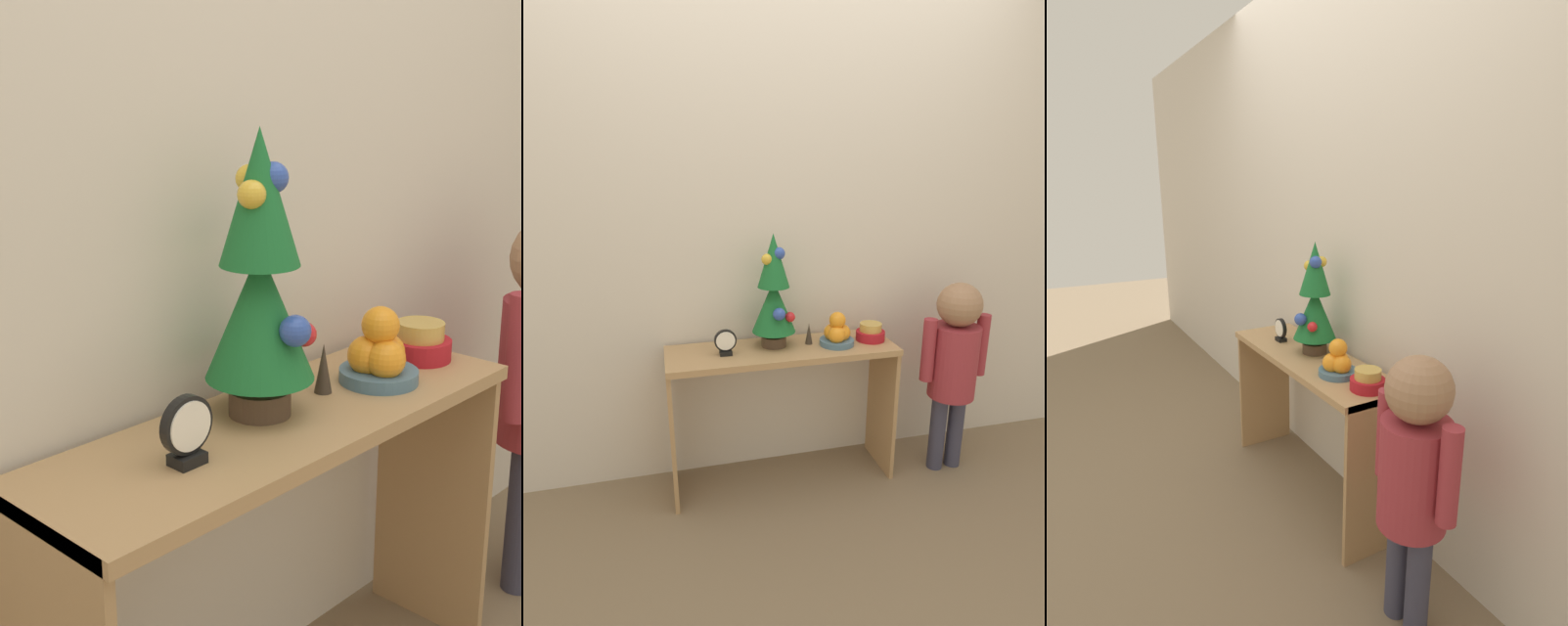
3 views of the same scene
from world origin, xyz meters
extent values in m
plane|color=#7A664C|center=(0.00, 0.00, 0.00)|extent=(12.00, 12.00, 0.00)
cube|color=beige|center=(0.00, 0.38, 1.25)|extent=(7.00, 0.05, 2.50)
cube|color=tan|center=(0.00, 0.17, 0.69)|extent=(1.08, 0.34, 0.03)
cube|color=tan|center=(-0.53, 0.17, 0.35)|extent=(0.02, 0.31, 0.71)
cube|color=tan|center=(0.53, 0.17, 0.35)|extent=(0.02, 0.31, 0.71)
cylinder|color=#4C3828|center=(-0.03, 0.21, 0.73)|extent=(0.12, 0.12, 0.05)
cylinder|color=brown|center=(-0.03, 0.21, 0.78)|extent=(0.02, 0.02, 0.04)
cone|color=#19662D|center=(-0.03, 0.21, 0.91)|extent=(0.21, 0.21, 0.25)
cone|color=#19662D|center=(-0.03, 0.21, 1.12)|extent=(0.15, 0.15, 0.25)
sphere|color=red|center=(0.03, 0.16, 0.86)|extent=(0.05, 0.05, 0.05)
sphere|color=gold|center=(-0.02, 0.24, 1.15)|extent=(0.05, 0.05, 0.05)
sphere|color=silver|center=(-0.04, 0.27, 0.85)|extent=(0.05, 0.05, 0.05)
sphere|color=#2D4CA8|center=(-0.02, 0.13, 0.89)|extent=(0.06, 0.06, 0.06)
sphere|color=#2D4CA8|center=(-0.01, 0.20, 1.15)|extent=(0.06, 0.06, 0.06)
sphere|color=gold|center=(-0.06, 0.20, 1.13)|extent=(0.05, 0.05, 0.05)
cylinder|color=#476B84|center=(0.27, 0.15, 0.72)|extent=(0.17, 0.17, 0.03)
sphere|color=orange|center=(0.29, 0.15, 0.77)|extent=(0.08, 0.08, 0.08)
sphere|color=orange|center=(0.25, 0.17, 0.77)|extent=(0.08, 0.08, 0.08)
sphere|color=orange|center=(0.25, 0.12, 0.77)|extent=(0.08, 0.08, 0.08)
sphere|color=orange|center=(0.27, 0.15, 0.83)|extent=(0.08, 0.08, 0.08)
cylinder|color=#AD1923|center=(0.45, 0.17, 0.73)|extent=(0.14, 0.14, 0.05)
cylinder|color=gold|center=(0.45, 0.17, 0.77)|extent=(0.11, 0.11, 0.04)
cube|color=black|center=(-0.27, 0.15, 0.72)|extent=(0.06, 0.04, 0.02)
cylinder|color=black|center=(-0.27, 0.15, 0.78)|extent=(0.10, 0.02, 0.10)
cylinder|color=white|center=(-0.27, 0.14, 0.78)|extent=(0.09, 0.00, 0.09)
cone|color=#382D23|center=(0.14, 0.19, 0.76)|extent=(0.04, 0.04, 0.10)
cylinder|color=#38384C|center=(0.80, 0.06, 0.21)|extent=(0.08, 0.08, 0.41)
cylinder|color=#38384C|center=(0.91, 0.06, 0.21)|extent=(0.08, 0.08, 0.41)
cylinder|color=#992D38|center=(0.86, 0.06, 0.60)|extent=(0.23, 0.23, 0.37)
sphere|color=#997051|center=(0.86, 0.06, 0.89)|extent=(0.22, 0.22, 0.22)
cylinder|color=#992D38|center=(0.71, 0.06, 0.67)|extent=(0.06, 0.06, 0.32)
cylinder|color=#992D38|center=(1.00, 0.06, 0.67)|extent=(0.06, 0.06, 0.32)
camera|label=1|loc=(-1.14, -0.85, 1.35)|focal=50.00mm
camera|label=2|loc=(-0.53, -1.92, 1.53)|focal=28.00mm
camera|label=3|loc=(1.89, -0.93, 1.51)|focal=28.00mm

